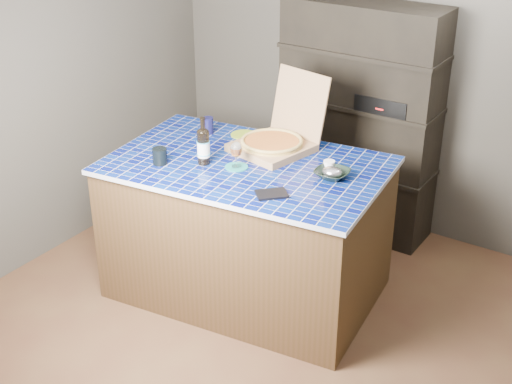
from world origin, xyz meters
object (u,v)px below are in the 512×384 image
Objects in this scene: dvd_case at (272,194)px; bowl at (332,174)px; pizza_box at (275,140)px; mead_bottle at (203,146)px; wine_glass at (236,150)px; kitchen_island at (247,228)px.

bowl is (0.18, 0.40, 0.02)m from dvd_case.
pizza_box reaches higher than mead_bottle.
bowl is at bearing 18.75° from mead_bottle.
mead_bottle is 1.74× the size of dvd_case.
wine_glass is at bearing -160.70° from bowl.
kitchen_island is at bearing 79.46° from wine_glass.
dvd_case is 0.86× the size of bowl.
mead_bottle is 0.22m from wine_glass.
mead_bottle reaches higher than bowl.
pizza_box is 0.67m from dvd_case.
dvd_case is (0.34, -0.57, -0.06)m from pizza_box.
wine_glass is 0.81× the size of bowl.
kitchen_island is 0.76m from bowl.
pizza_box is at bearing 81.77° from wine_glass.
kitchen_island is 3.02× the size of pizza_box.
pizza_box is at bearing 75.58° from kitchen_island.
pizza_box is at bearing 161.98° from bowl.
kitchen_island is 8.98× the size of bowl.
mead_bottle reaches higher than dvd_case.
wine_glass is (0.21, 0.06, -0.00)m from mead_bottle.
pizza_box is 1.99× the size of mead_bottle.
wine_glass reaches higher than bowl.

